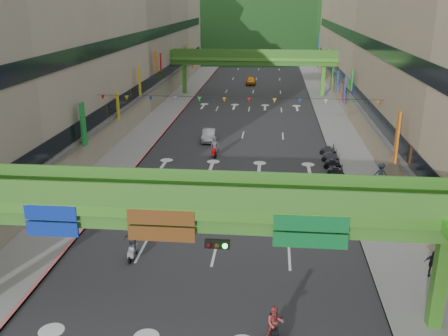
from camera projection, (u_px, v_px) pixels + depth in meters
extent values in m
cube|color=#28282B|center=(248.00, 116.00, 65.89)|extent=(18.00, 140.00, 0.02)
cube|color=gray|center=(166.00, 113.00, 66.88)|extent=(4.00, 140.00, 0.15)
cube|color=gray|center=(332.00, 117.00, 64.85)|extent=(4.00, 140.00, 0.15)
cube|color=#CC5959|center=(180.00, 114.00, 66.70)|extent=(0.20, 140.00, 0.18)
cube|color=gray|center=(317.00, 117.00, 65.02)|extent=(0.20, 140.00, 0.18)
cube|color=#9E937F|center=(102.00, 41.00, 64.59)|extent=(12.00, 95.00, 19.00)
cube|color=black|center=(150.00, 82.00, 65.73)|extent=(0.08, 90.25, 1.40)
cube|color=black|center=(148.00, 35.00, 63.80)|extent=(0.08, 90.25, 1.40)
cube|color=gray|center=(403.00, 43.00, 61.08)|extent=(12.00, 95.00, 19.00)
cube|color=black|center=(350.00, 86.00, 63.35)|extent=(0.08, 90.25, 1.40)
cube|color=black|center=(354.00, 37.00, 61.42)|extent=(0.08, 90.25, 1.40)
cube|color=#4C9E2D|center=(198.00, 206.00, 22.57)|extent=(28.00, 2.20, 0.50)
cube|color=#387223|center=(198.00, 218.00, 22.77)|extent=(28.00, 1.76, 0.70)
cube|color=#4C9E2D|center=(439.00, 283.00, 22.64)|extent=(0.60, 0.60, 4.80)
cube|color=#387223|center=(194.00, 198.00, 21.34)|extent=(28.00, 0.12, 1.10)
cube|color=#387223|center=(201.00, 181.00, 23.30)|extent=(28.00, 0.12, 1.10)
cube|color=navy|center=(52.00, 222.00, 22.35)|extent=(2.40, 0.12, 1.50)
cube|color=#593314|center=(161.00, 227.00, 21.89)|extent=(3.00, 0.12, 1.50)
cube|color=#0C5926|center=(311.00, 233.00, 21.29)|extent=(3.20, 0.12, 1.50)
cube|color=black|center=(217.00, 244.00, 21.72)|extent=(1.10, 0.28, 0.35)
cube|color=#4C9E2D|center=(253.00, 59.00, 78.18)|extent=(28.00, 2.20, 0.50)
cube|color=#387223|center=(253.00, 63.00, 78.37)|extent=(28.00, 1.76, 0.70)
cube|color=#4C9E2D|center=(184.00, 79.00, 80.27)|extent=(0.60, 0.60, 4.80)
cube|color=#4C9E2D|center=(323.00, 81.00, 78.24)|extent=(0.60, 0.60, 4.80)
cube|color=#387223|center=(253.00, 54.00, 76.94)|extent=(28.00, 0.12, 1.10)
cube|color=#387223|center=(254.00, 53.00, 78.90)|extent=(28.00, 0.12, 1.10)
ellipsoid|color=#1C4419|center=(221.00, 44.00, 170.94)|extent=(168.00, 140.00, 112.00)
ellipsoid|color=#1C4419|center=(333.00, 40.00, 186.10)|extent=(208.00, 176.00, 128.00)
cylinder|color=black|center=(237.00, 97.00, 45.05)|extent=(26.00, 0.03, 0.03)
cone|color=red|center=(103.00, 98.00, 46.28)|extent=(0.36, 0.36, 0.40)
cone|color=gold|center=(127.00, 98.00, 46.07)|extent=(0.36, 0.36, 0.40)
cone|color=#193FB2|center=(151.00, 98.00, 45.86)|extent=(0.36, 0.36, 0.40)
cone|color=silver|center=(175.00, 99.00, 45.65)|extent=(0.36, 0.36, 0.40)
cone|color=#198C33|center=(200.00, 99.00, 45.44)|extent=(0.36, 0.36, 0.40)
cone|color=orange|center=(224.00, 100.00, 45.23)|extent=(0.36, 0.36, 0.40)
cone|color=red|center=(249.00, 100.00, 45.02)|extent=(0.36, 0.36, 0.40)
cone|color=gold|center=(275.00, 101.00, 44.81)|extent=(0.36, 0.36, 0.40)
cone|color=#193FB2|center=(300.00, 101.00, 44.60)|extent=(0.36, 0.36, 0.40)
cone|color=silver|center=(326.00, 102.00, 44.39)|extent=(0.36, 0.36, 0.40)
cone|color=#198C33|center=(352.00, 102.00, 44.19)|extent=(0.36, 0.36, 0.40)
cone|color=orange|center=(378.00, 103.00, 43.98)|extent=(0.36, 0.36, 0.40)
cube|color=black|center=(223.00, 217.00, 33.99)|extent=(0.38, 1.31, 0.35)
cube|color=black|center=(223.00, 213.00, 33.91)|extent=(0.31, 0.56, 0.18)
cube|color=black|center=(224.00, 207.00, 34.35)|extent=(0.55, 0.07, 0.06)
cylinder|color=black|center=(224.00, 217.00, 34.61)|extent=(0.11, 0.50, 0.50)
cylinder|color=black|center=(222.00, 224.00, 33.57)|extent=(0.11, 0.50, 0.50)
imported|color=#353C4E|center=(223.00, 209.00, 33.81)|extent=(0.57, 0.38, 1.54)
cube|color=black|center=(274.00, 334.00, 22.06)|extent=(0.54, 1.34, 0.35)
cube|color=black|center=(275.00, 330.00, 21.98)|extent=(0.38, 0.59, 0.18)
cube|color=black|center=(277.00, 318.00, 22.40)|extent=(0.55, 0.14, 0.06)
cylinder|color=black|center=(276.00, 332.00, 22.66)|extent=(0.17, 0.51, 0.50)
imported|color=maroon|center=(275.00, 323.00, 21.86)|extent=(0.87, 0.72, 1.62)
cube|color=gray|center=(133.00, 250.00, 29.43)|extent=(0.42, 1.32, 0.35)
cube|color=gray|center=(132.00, 247.00, 29.35)|extent=(0.33, 0.57, 0.18)
cube|color=gray|center=(135.00, 239.00, 29.78)|extent=(0.55, 0.09, 0.06)
cylinder|color=black|center=(136.00, 251.00, 30.04)|extent=(0.13, 0.50, 0.50)
cylinder|color=black|center=(130.00, 259.00, 29.01)|extent=(0.13, 0.50, 0.50)
imported|color=#2B303D|center=(132.00, 240.00, 29.21)|extent=(1.03, 0.48, 1.73)
cube|color=#8C0004|center=(215.00, 151.00, 48.61)|extent=(0.60, 1.34, 0.35)
cube|color=#8C0004|center=(215.00, 149.00, 48.53)|extent=(0.40, 0.60, 0.18)
cube|color=#8C0004|center=(214.00, 145.00, 48.97)|extent=(0.55, 0.17, 0.06)
cylinder|color=black|center=(214.00, 153.00, 49.22)|extent=(0.20, 0.51, 0.50)
cylinder|color=black|center=(215.00, 156.00, 48.19)|extent=(0.20, 0.51, 0.50)
imported|color=#43434A|center=(215.00, 145.00, 48.40)|extent=(0.91, 0.68, 1.68)
cube|color=black|center=(335.00, 171.00, 42.94)|extent=(1.33, 0.52, 0.35)
cube|color=black|center=(336.00, 169.00, 42.86)|extent=(0.58, 0.37, 0.18)
cube|color=black|center=(342.00, 166.00, 42.80)|extent=(0.13, 0.55, 0.06)
cylinder|color=black|center=(341.00, 175.00, 43.06)|extent=(0.51, 0.16, 0.50)
cylinder|color=black|center=(329.00, 175.00, 43.02)|extent=(0.51, 0.16, 0.50)
cube|color=black|center=(333.00, 163.00, 45.02)|extent=(1.33, 0.52, 0.35)
cube|color=black|center=(333.00, 161.00, 44.94)|extent=(0.58, 0.37, 0.18)
cube|color=black|center=(339.00, 158.00, 44.87)|extent=(0.13, 0.55, 0.06)
cylinder|color=black|center=(338.00, 166.00, 45.13)|extent=(0.51, 0.16, 0.50)
cylinder|color=black|center=(326.00, 167.00, 45.10)|extent=(0.51, 0.16, 0.50)
cube|color=black|center=(330.00, 156.00, 47.09)|extent=(1.33, 0.52, 0.35)
cube|color=black|center=(330.00, 154.00, 47.01)|extent=(0.58, 0.37, 0.18)
cube|color=black|center=(336.00, 151.00, 46.95)|extent=(0.13, 0.55, 0.06)
cylinder|color=black|center=(336.00, 159.00, 47.20)|extent=(0.51, 0.16, 0.50)
cylinder|color=black|center=(324.00, 159.00, 47.17)|extent=(0.51, 0.16, 0.50)
cube|color=black|center=(328.00, 150.00, 49.16)|extent=(1.33, 0.52, 0.35)
cube|color=black|center=(328.00, 147.00, 49.08)|extent=(0.58, 0.37, 0.18)
cube|color=black|center=(334.00, 145.00, 49.02)|extent=(0.13, 0.55, 0.06)
cylinder|color=black|center=(333.00, 152.00, 49.28)|extent=(0.51, 0.16, 0.50)
cylinder|color=black|center=(322.00, 152.00, 49.24)|extent=(0.51, 0.16, 0.50)
imported|color=#A5A8AD|center=(209.00, 135.00, 54.03)|extent=(1.55, 3.93, 1.27)
imported|color=orange|center=(251.00, 81.00, 89.61)|extent=(1.75, 4.31, 1.47)
imported|color=maroon|center=(438.00, 290.00, 24.97)|extent=(0.82, 0.67, 1.57)
imported|color=black|center=(432.00, 266.00, 27.32)|extent=(0.95, 0.62, 1.50)
imported|color=#314151|center=(380.00, 175.00, 40.76)|extent=(0.92, 0.63, 1.88)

